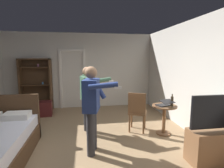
% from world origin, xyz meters
% --- Properties ---
extents(ground_plane, '(6.86, 6.86, 0.00)m').
position_xyz_m(ground_plane, '(0.00, 0.00, 0.00)').
color(ground_plane, '#997A56').
extents(wall_back, '(5.47, 0.12, 2.70)m').
position_xyz_m(wall_back, '(0.00, 3.18, 1.35)').
color(wall_back, beige).
rests_on(wall_back, ground_plane).
extents(wall_right, '(0.12, 6.47, 2.70)m').
position_xyz_m(wall_right, '(2.68, 0.00, 1.35)').
color(wall_right, beige).
rests_on(wall_right, ground_plane).
extents(doorway_frame, '(0.93, 0.08, 2.13)m').
position_xyz_m(doorway_frame, '(-0.28, 3.10, 1.22)').
color(doorway_frame, white).
rests_on(doorway_frame, ground_plane).
extents(bookshelf, '(1.05, 0.32, 1.80)m').
position_xyz_m(bookshelf, '(-1.51, 2.95, 0.98)').
color(bookshelf, '#4C331E').
rests_on(bookshelf, ground_plane).
extents(tv_flatscreen, '(0.98, 0.40, 1.20)m').
position_xyz_m(tv_flatscreen, '(2.32, -0.85, 0.37)').
color(tv_flatscreen, brown).
rests_on(tv_flatscreen, ground_plane).
extents(side_table, '(0.58, 0.58, 0.70)m').
position_xyz_m(side_table, '(1.98, 0.39, 0.47)').
color(side_table, brown).
rests_on(side_table, ground_plane).
extents(laptop, '(0.41, 0.41, 0.15)m').
position_xyz_m(laptop, '(1.96, 0.35, 0.75)').
color(laptop, black).
rests_on(laptop, side_table).
extents(bottle_on_table, '(0.06, 0.06, 0.28)m').
position_xyz_m(bottle_on_table, '(2.12, 0.31, 0.82)').
color(bottle_on_table, '#3A2B1D').
rests_on(bottle_on_table, side_table).
extents(wooden_chair, '(0.56, 0.56, 0.99)m').
position_xyz_m(wooden_chair, '(1.38, 0.62, 0.54)').
color(wooden_chair, brown).
rests_on(wooden_chair, ground_plane).
extents(person_blue_shirt, '(0.67, 0.71, 1.66)m').
position_xyz_m(person_blue_shirt, '(0.25, -0.17, 0.96)').
color(person_blue_shirt, '#333338').
rests_on(person_blue_shirt, ground_plane).
extents(person_striped_shirt, '(0.78, 0.66, 1.61)m').
position_xyz_m(person_striped_shirt, '(0.20, 0.77, 0.94)').
color(person_striped_shirt, '#333338').
rests_on(person_striped_shirt, ground_plane).
extents(suitcase_dark, '(0.63, 0.42, 0.46)m').
position_xyz_m(suitcase_dark, '(-1.22, 2.27, 0.23)').
color(suitcase_dark, '#4C1919').
rests_on(suitcase_dark, ground_plane).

